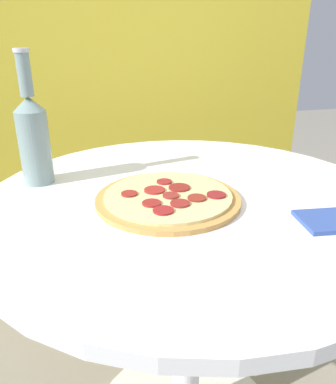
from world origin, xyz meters
name	(u,v)px	position (x,y,z in m)	size (l,w,h in m)	color
table	(188,269)	(0.00, 0.00, 0.52)	(0.85, 0.85, 0.70)	white
fence_panel	(129,60)	(0.00, 0.73, 0.92)	(1.39, 0.04, 1.84)	gold
pizza	(168,198)	(-0.05, -0.02, 0.71)	(0.29, 0.29, 0.02)	#C68E47
beer_bottle	(33,136)	(-0.30, 0.15, 0.81)	(0.07, 0.07, 0.28)	gray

